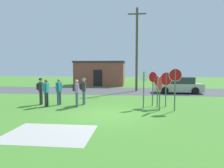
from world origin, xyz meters
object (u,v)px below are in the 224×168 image
person_near_signs (59,90)px  person_with_sunhat (84,89)px  utility_pole (137,48)px  person_holding_notes (46,91)px  stop_sign_rear_right (166,83)px  stop_sign_low_front (158,87)px  stop_sign_nearest (175,82)px  stop_sign_leaning_left (160,87)px  person_in_blue (40,89)px  stop_sign_leaning_right (144,83)px  person_in_teal (76,91)px  stop_sign_rear_left (153,83)px  parked_car_on_street (179,86)px

person_near_signs → person_with_sunhat: (1.56, 0.27, 0.06)m
utility_pole → person_holding_notes: utility_pole is taller
utility_pole → stop_sign_rear_right: 8.81m
stop_sign_low_front → person_near_signs: stop_sign_low_front is taller
utility_pole → stop_sign_nearest: utility_pole is taller
stop_sign_leaning_left → person_in_blue: size_ratio=1.12×
utility_pole → stop_sign_low_front: bearing=-82.2°
stop_sign_leaning_left → utility_pole: bearing=97.1°
stop_sign_leaning_right → person_near_signs: stop_sign_leaning_right is taller
person_holding_notes → person_in_blue: (-0.65, 0.58, 0.06)m
stop_sign_low_front → person_in_teal: 4.94m
stop_sign_rear_left → stop_sign_low_front: bearing=-57.3°
parked_car_on_street → person_in_blue: 12.49m
stop_sign_low_front → stop_sign_leaning_right: (-0.84, -0.19, 0.22)m
stop_sign_leaning_left → person_holding_notes: stop_sign_leaning_left is taller
stop_sign_rear_left → person_with_sunhat: stop_sign_rear_left is taller
stop_sign_nearest → person_holding_notes: size_ratio=1.40×
stop_sign_nearest → person_in_blue: size_ratio=1.36×
utility_pole → person_with_sunhat: (-3.54, -7.95, -3.33)m
stop_sign_rear_right → person_in_blue: stop_sign_rear_right is taller
person_with_sunhat → person_in_blue: size_ratio=1.00×
stop_sign_nearest → person_near_signs: 7.19m
person_holding_notes → stop_sign_low_front: bearing=3.7°
stop_sign_nearest → person_in_teal: bearing=174.9°
utility_pole → person_holding_notes: (-5.68, -8.81, -3.39)m
person_holding_notes → person_near_signs: bearing=45.4°
stop_sign_low_front → stop_sign_rear_right: stop_sign_rear_right is taller
stop_sign_rear_right → person_near_signs: 6.79m
stop_sign_low_front → person_in_blue: stop_sign_low_front is taller
stop_sign_low_front → stop_sign_leaning_left: stop_sign_leaning_left is taller
stop_sign_rear_right → parked_car_on_street: bearing=72.0°
parked_car_on_street → person_in_blue: size_ratio=2.48×
stop_sign_rear_left → person_near_signs: (-5.99, -0.22, -0.51)m
person_holding_notes → person_in_teal: same height
stop_sign_nearest → person_holding_notes: 7.71m
utility_pole → person_in_teal: (-3.77, -8.79, -3.36)m
person_in_teal → parked_car_on_street: bearing=44.7°
stop_sign_rear_left → stop_sign_nearest: stop_sign_nearest is taller
stop_sign_leaning_left → person_in_teal: size_ratio=1.16×
stop_sign_leaning_left → stop_sign_low_front: bearing=91.0°
parked_car_on_street → stop_sign_rear_left: 7.53m
stop_sign_nearest → person_in_teal: 5.81m
person_holding_notes → person_with_sunhat: bearing=21.9°
person_near_signs → person_in_blue: (-1.24, -0.02, 0.06)m
stop_sign_leaning_right → person_near_signs: 5.43m
stop_sign_leaning_left → stop_sign_leaning_right: bearing=138.9°
stop_sign_rear_left → person_holding_notes: 6.65m
person_holding_notes → utility_pole: bearing=57.2°
stop_sign_rear_left → stop_sign_leaning_right: size_ratio=0.98×
utility_pole → person_near_signs: size_ratio=4.92×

